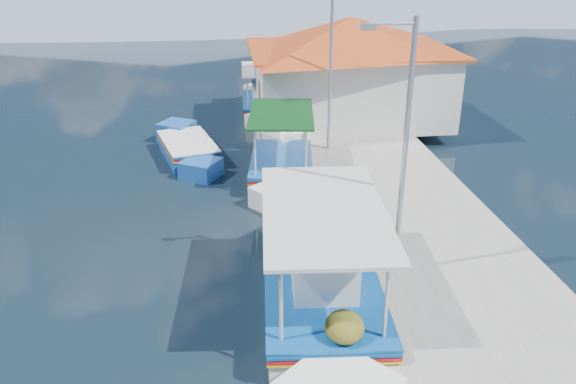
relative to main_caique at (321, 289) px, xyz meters
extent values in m
plane|color=black|center=(-2.65, -1.31, -0.56)|extent=(160.00, 160.00, 0.00)
cube|color=#A9A79E|center=(3.25, 4.69, -0.31)|extent=(5.00, 44.00, 0.50)
cylinder|color=#A5A8AD|center=(1.15, 0.69, 0.09)|extent=(0.20, 0.20, 0.30)
cylinder|color=#A5A8AD|center=(1.15, 6.69, 0.09)|extent=(0.20, 0.20, 0.30)
cylinder|color=#A5A8AD|center=(1.15, 12.69, 0.09)|extent=(0.20, 0.20, 0.30)
cube|color=white|center=(0.00, -0.09, -0.32)|extent=(2.84, 5.08, 1.08)
cube|color=white|center=(-0.23, 3.16, -0.18)|extent=(2.53, 2.53, 1.19)
cube|color=#0B4891|center=(0.00, -0.09, 0.18)|extent=(2.92, 5.23, 0.07)
cube|color=red|center=(0.00, -0.09, 0.09)|extent=(2.92, 5.23, 0.06)
cube|color=gold|center=(0.00, -0.09, 0.01)|extent=(2.92, 5.23, 0.05)
cube|color=#0B4891|center=(0.00, -0.09, 0.26)|extent=(2.94, 5.19, 0.06)
cube|color=brown|center=(0.00, -0.09, 0.23)|extent=(2.63, 4.97, 0.06)
cube|color=white|center=(0.03, -0.43, 0.85)|extent=(1.47, 1.57, 1.25)
cube|color=silver|center=(0.03, -0.43, 1.50)|extent=(1.60, 1.69, 0.07)
cylinder|color=beige|center=(-1.14, 1.90, 1.13)|extent=(0.08, 0.08, 1.81)
cylinder|color=beige|center=(0.85, 2.04, 1.13)|extent=(0.08, 0.08, 1.81)
cylinder|color=beige|center=(-0.84, -2.22, 1.13)|extent=(0.08, 0.08, 1.81)
cylinder|color=beige|center=(1.15, -2.08, 1.13)|extent=(0.08, 0.08, 1.81)
cube|color=silver|center=(0.00, -0.09, 2.04)|extent=(2.96, 5.09, 0.08)
ellipsoid|color=#464A13|center=(-0.56, 1.46, 0.55)|extent=(0.86, 0.95, 0.65)
ellipsoid|color=#464A13|center=(0.19, 2.08, 0.50)|extent=(0.72, 0.80, 0.54)
ellipsoid|color=#464A13|center=(0.38, -2.11, 0.52)|extent=(0.77, 0.85, 0.58)
sphere|color=#E63F07|center=(1.09, 0.67, 1.08)|extent=(0.45, 0.45, 0.45)
cube|color=white|center=(-0.02, 8.15, -0.34)|extent=(2.55, 4.09, 0.98)
cube|color=white|center=(-0.36, 10.72, -0.21)|extent=(2.09, 2.09, 1.09)
cube|color=white|center=(0.30, 5.67, -0.34)|extent=(2.03, 2.03, 0.93)
cube|color=#0B4891|center=(-0.02, 8.15, 0.12)|extent=(2.63, 4.21, 0.06)
cube|color=red|center=(-0.02, 8.15, 0.04)|extent=(2.63, 4.21, 0.05)
cube|color=gold|center=(-0.02, 8.15, -0.04)|extent=(2.63, 4.21, 0.04)
cube|color=#1B51A5|center=(-0.02, 8.15, 0.19)|extent=(2.64, 4.17, 0.05)
cube|color=brown|center=(-0.02, 8.15, 0.16)|extent=(2.37, 3.99, 0.05)
cylinder|color=beige|center=(-1.05, 9.65, 0.99)|extent=(0.07, 0.07, 1.66)
cylinder|color=beige|center=(0.59, 9.86, 0.99)|extent=(0.07, 0.07, 1.66)
cylinder|color=beige|center=(-0.64, 6.44, 0.99)|extent=(0.07, 0.07, 1.66)
cylinder|color=beige|center=(1.01, 6.66, 0.99)|extent=(0.07, 0.07, 1.66)
cube|color=#0C3C16|center=(-0.02, 8.15, 1.82)|extent=(2.65, 4.10, 0.07)
cube|color=#1B51A5|center=(-3.44, 10.62, -0.35)|extent=(2.51, 3.62, 0.92)
cube|color=#1B51A5|center=(-2.88, 12.75, -0.24)|extent=(1.71, 1.71, 1.01)
cube|color=#1B51A5|center=(-3.97, 8.56, -0.35)|extent=(1.66, 1.66, 0.87)
cube|color=#0B4891|center=(-3.44, 10.62, 0.07)|extent=(2.58, 3.73, 0.06)
cube|color=red|center=(-3.44, 10.62, -0.01)|extent=(2.58, 3.73, 0.05)
cube|color=gold|center=(-3.44, 10.62, -0.07)|extent=(2.58, 3.73, 0.04)
cube|color=white|center=(-3.44, 10.62, 0.14)|extent=(2.59, 3.70, 0.05)
cube|color=brown|center=(-3.44, 10.62, 0.11)|extent=(2.36, 3.52, 0.05)
cube|color=white|center=(0.02, 16.66, -0.36)|extent=(2.11, 3.83, 0.88)
cube|color=white|center=(-0.09, 19.16, -0.25)|extent=(1.99, 1.99, 0.98)
cube|color=white|center=(0.12, 14.24, -0.36)|extent=(1.93, 1.93, 0.84)
cube|color=#0B4891|center=(0.02, 16.66, 0.05)|extent=(2.18, 3.94, 0.06)
cube|color=red|center=(0.02, 16.66, -0.03)|extent=(2.18, 3.94, 0.05)
cube|color=gold|center=(0.02, 16.66, -0.09)|extent=(2.18, 3.94, 0.04)
cube|color=#0B4891|center=(0.02, 16.66, 0.11)|extent=(2.20, 3.91, 0.05)
cube|color=brown|center=(0.02, 16.66, 0.09)|extent=(1.96, 3.75, 0.05)
cube|color=white|center=(0.03, 16.38, 0.60)|extent=(1.13, 1.25, 1.02)
cube|color=silver|center=(0.03, 16.38, 1.13)|extent=(1.23, 1.35, 0.06)
cylinder|color=beige|center=(-0.83, 18.20, 0.83)|extent=(0.07, 0.07, 1.49)
cylinder|color=beige|center=(0.73, 18.27, 0.83)|extent=(0.07, 0.07, 1.49)
cylinder|color=beige|center=(-0.70, 15.06, 0.83)|extent=(0.07, 0.07, 1.49)
cylinder|color=beige|center=(0.87, 15.12, 0.83)|extent=(0.07, 0.07, 1.49)
cube|color=silver|center=(0.02, 16.66, 1.57)|extent=(2.21, 3.83, 0.07)
cube|color=silver|center=(3.55, 13.69, 1.44)|extent=(8.00, 6.00, 3.00)
cube|color=#B64F19|center=(3.55, 13.69, 2.99)|extent=(8.64, 6.48, 0.10)
pyramid|color=#B64F19|center=(3.55, 13.69, 3.64)|extent=(10.49, 10.49, 1.40)
cube|color=brown|center=(-0.43, 12.69, 0.94)|extent=(0.06, 1.00, 2.00)
cube|color=#0B4891|center=(-0.43, 15.19, 1.54)|extent=(0.06, 1.20, 0.90)
cylinder|color=#A5A8AD|center=(1.95, 0.69, 2.94)|extent=(0.12, 0.12, 6.00)
cylinder|color=#A5A8AD|center=(1.45, 0.69, 5.79)|extent=(1.00, 0.08, 0.08)
cube|color=#A5A8AD|center=(0.95, 0.69, 5.74)|extent=(0.30, 0.14, 0.14)
cylinder|color=#A5A8AD|center=(1.95, 9.69, 2.94)|extent=(0.12, 0.12, 6.00)
camera|label=1|loc=(-2.08, -11.14, 7.40)|focal=36.26mm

